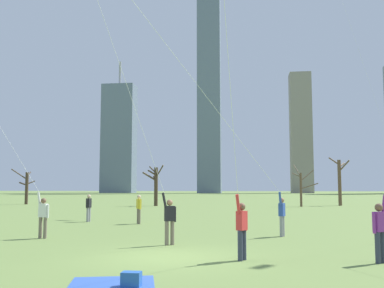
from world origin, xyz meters
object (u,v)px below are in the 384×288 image
Objects in this scene: kite_flyer_foreground_left_red at (246,165)px; bare_tree_rightmost at (340,179)px; kite_flyer_midfield_right_white at (236,148)px; bare_tree_center at (26,187)px; bare_tree_far_right_edge at (155,184)px; kite_flyer_midfield_left_teal at (122,78)px; picnic_spot at (123,281)px; bystander_strolling_midfield at (89,207)px; bare_tree_right_of_center at (302,187)px; bystander_far_off_by_trees at (139,208)px.

kite_flyer_foreground_left_red is 2.41× the size of bare_tree_rightmost.
kite_flyer_midfield_right_white reaches higher than bare_tree_center.
kite_flyer_midfield_right_white is 46.33m from bare_tree_center.
kite_flyer_foreground_left_red is at bearing -71.61° from bare_tree_far_right_edge.
kite_flyer_foreground_left_red is at bearing 32.50° from kite_flyer_midfield_left_teal.
kite_flyer_foreground_left_red reaches higher than picnic_spot.
bare_tree_rightmost reaches higher than bystander_strolling_midfield.
kite_flyer_midfield_right_white reaches higher than kite_flyer_foreground_left_red.
picnic_spot is 0.49× the size of bare_tree_center.
bare_tree_rightmost is 1.21× the size of bare_tree_right_of_center.
bystander_far_off_by_trees is at bearing -17.69° from bystander_strolling_midfield.
bare_tree_far_right_edge is (-7.42, 38.21, 2.28)m from picnic_spot.
bystander_strolling_midfield is at bearing 115.21° from kite_flyer_midfield_left_teal.
bare_tree_rightmost is (36.49, 0.94, 0.82)m from bare_tree_center.
kite_flyer_midfield_left_teal is 13.01m from bystander_strolling_midfield.
bare_tree_right_of_center reaches higher than bystander_far_off_by_trees.
kite_flyer_midfield_left_teal reaches higher than bare_tree_rightmost.
kite_flyer_midfield_right_white is 10.00× the size of picnic_spot.
kite_flyer_foreground_left_red is 31.71m from bare_tree_far_right_edge.
kite_flyer_midfield_right_white is at bearing -55.78° from bare_tree_center.
kite_flyer_foreground_left_red is 30.96m from bare_tree_right_of_center.
kite_flyer_foreground_left_red is 3.11× the size of bare_tree_center.
bystander_strolling_midfield is (-9.41, 8.16, -2.01)m from kite_flyer_foreground_left_red.
bare_tree_far_right_edge is at bearing 91.56° from bystander_strolling_midfield.
kite_flyer_foreground_left_red is 8.10× the size of bystander_far_off_by_trees.
bare_tree_rightmost is 5.60m from bare_tree_right_of_center.
bystander_strolling_midfield is 21.99m from bare_tree_far_right_edge.
kite_flyer_foreground_left_red is 8.98m from picnic_spot.
bystander_far_off_by_trees is at bearing -116.69° from bare_tree_right_of_center.
picnic_spot is (3.48, -15.22, -0.81)m from bystander_far_off_by_trees.
kite_flyer_midfield_left_teal is 11.14m from bystander_far_off_by_trees.
bystander_strolling_midfield and bystander_far_off_by_trees have the same top height.
bare_tree_center is (-16.28, 2.55, -0.27)m from bare_tree_far_right_edge.
kite_flyer_midfield_left_teal is at bearing -79.67° from bystander_far_off_by_trees.
bare_tree_center is 32.02m from bare_tree_right_of_center.
picnic_spot is 47.19m from bare_tree_center.
bare_tree_right_of_center is at bearing 63.31° from bystander_far_off_by_trees.
bare_tree_rightmost reaches higher than bare_tree_far_right_edge.
kite_flyer_foreground_left_red is 9.55m from bystander_far_off_by_trees.
bare_tree_far_right_edge is at bearing -178.78° from bare_tree_right_of_center.
bare_tree_rightmost is at bearing 75.11° from kite_flyer_midfield_right_white.
bare_tree_center reaches higher than picnic_spot.
kite_flyer_midfield_right_white is 12.85× the size of bystander_far_off_by_trees.
kite_flyer_midfield_left_teal is 8.08m from picnic_spot.
bare_tree_far_right_edge reaches higher than bystander_far_off_by_trees.
bare_tree_far_right_edge is at bearing 108.39° from kite_flyer_foreground_left_red.
bare_tree_right_of_center is at bearing 1.22° from bare_tree_far_right_edge.
bare_tree_right_of_center reaches higher than bare_tree_far_right_edge.
bare_tree_rightmost is at bearing 68.25° from kite_flyer_midfield_left_teal.
bare_tree_rightmost reaches higher than bystander_far_off_by_trees.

